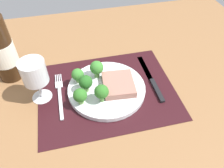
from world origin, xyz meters
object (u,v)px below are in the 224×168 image
Objects in this scene: plate at (107,89)px; fork at (60,94)px; knife at (152,81)px; wine_glass at (34,74)px; steak at (118,84)px; wine_bottle at (1,49)px.

plate is 1.28× the size of fork.
knife is at bearing 1.94° from plate.
plate is 22.25cm from wine_glass.
wine_glass reaches higher than plate.
steak is 25.11cm from wine_glass.
wine_glass is at bearing -51.48° from wine_bottle.
fork is 22.93cm from wine_bottle.
wine_glass reaches higher than steak.
wine_glass is at bearing 177.57° from knife.
wine_bottle is at bearing 155.63° from steak.
steak reaches higher than fork.
steak is at bearing -173.72° from knife.
knife is at bearing -2.60° from wine_glass.
wine_bottle is at bearing 154.23° from plate.
plate is 14.91cm from fork.
fork is at bearing 173.28° from steak.
wine_glass is (9.88, -12.42, -1.44)cm from wine_bottle.
fork is 10.86cm from wine_glass.
steak is 0.75× the size of wine_glass.
wine_glass is at bearing 173.05° from steak.
steak is 0.46× the size of knife.
wine_glass reaches higher than fork.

